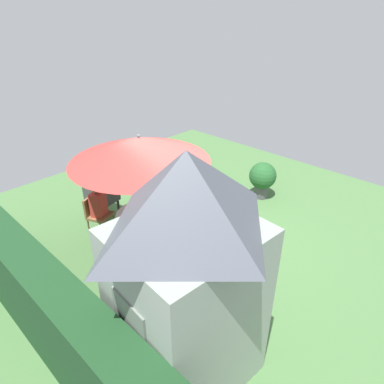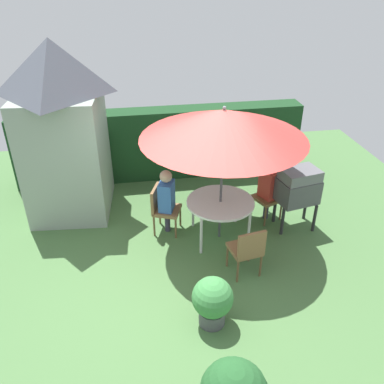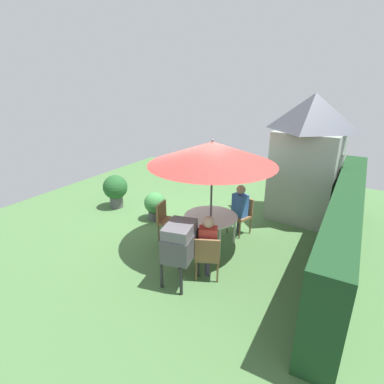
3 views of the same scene
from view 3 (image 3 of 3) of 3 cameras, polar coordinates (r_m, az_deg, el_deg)
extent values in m
plane|color=#47703D|center=(8.03, 0.14, -6.03)|extent=(11.00, 11.00, 0.00)
cube|color=#193D1E|center=(6.86, 26.69, -5.88)|extent=(6.38, 0.53, 1.58)
cube|color=gray|center=(8.58, 20.66, 2.91)|extent=(1.56, 1.72, 2.38)
pyramid|color=#4C515B|center=(8.27, 22.11, 13.89)|extent=(1.65, 1.82, 0.93)
cube|color=slate|center=(8.52, 25.70, 0.20)|extent=(0.60, 0.08, 1.86)
cylinder|color=white|center=(6.70, 3.60, -4.71)|extent=(1.19, 1.19, 0.04)
cylinder|color=beige|center=(7.37, 2.05, -5.50)|extent=(0.05, 0.05, 0.71)
cylinder|color=beige|center=(6.72, -1.29, -8.20)|extent=(0.05, 0.05, 0.71)
cylinder|color=beige|center=(7.07, 8.10, -6.91)|extent=(0.05, 0.05, 0.71)
cylinder|color=beige|center=(6.39, 5.25, -9.93)|extent=(0.05, 0.05, 0.71)
cylinder|color=#4C4C51|center=(6.52, 3.69, -0.94)|extent=(0.04, 0.04, 2.41)
cone|color=#B73833|center=(6.23, 3.89, 7.40)|extent=(2.71, 2.71, 0.47)
sphere|color=#4C4C51|center=(6.18, 3.95, 9.81)|extent=(0.06, 0.06, 0.06)
cube|color=#47474C|center=(5.51, -2.32, -10.13)|extent=(0.79, 0.63, 0.45)
cube|color=slate|center=(5.36, -2.37, -7.13)|extent=(0.75, 0.60, 0.20)
cylinder|color=#262628|center=(6.09, -2.40, -12.40)|extent=(0.06, 0.06, 0.55)
cylinder|color=#262628|center=(5.67, -5.82, -15.30)|extent=(0.06, 0.06, 0.55)
cylinder|color=#262628|center=(5.92, 1.16, -13.49)|extent=(0.06, 0.06, 0.55)
cylinder|color=#262628|center=(5.48, -2.07, -16.63)|extent=(0.06, 0.06, 0.55)
cube|color=olive|center=(5.85, 3.01, -11.89)|extent=(0.61, 0.61, 0.06)
cube|color=olive|center=(5.56, 2.93, -11.08)|extent=(0.23, 0.44, 0.45)
cylinder|color=brown|center=(5.82, 0.82, -14.71)|extent=(0.04, 0.04, 0.45)
cylinder|color=brown|center=(5.81, 4.89, -14.90)|extent=(0.04, 0.04, 0.45)
cylinder|color=brown|center=(6.15, 1.17, -12.58)|extent=(0.04, 0.04, 0.45)
cylinder|color=brown|center=(6.14, 4.99, -12.76)|extent=(0.04, 0.04, 0.45)
cube|color=olive|center=(7.47, 8.99, -4.61)|extent=(0.59, 0.59, 0.06)
cube|color=olive|center=(7.53, 10.14, -2.60)|extent=(0.21, 0.45, 0.45)
cylinder|color=brown|center=(7.59, 11.04, -6.19)|extent=(0.04, 0.04, 0.45)
cylinder|color=brown|center=(7.82, 8.77, -5.23)|extent=(0.04, 0.04, 0.45)
cylinder|color=brown|center=(7.32, 9.03, -7.14)|extent=(0.04, 0.04, 0.45)
cylinder|color=brown|center=(7.55, 6.74, -6.10)|extent=(0.04, 0.04, 0.45)
cube|color=olive|center=(7.14, -4.27, -5.63)|extent=(0.53, 0.53, 0.06)
cube|color=olive|center=(7.12, -5.87, -3.74)|extent=(0.46, 0.13, 0.45)
cylinder|color=brown|center=(7.48, -5.02, -6.32)|extent=(0.04, 0.04, 0.45)
cylinder|color=brown|center=(7.16, -6.35, -7.66)|extent=(0.04, 0.04, 0.45)
cylinder|color=brown|center=(7.33, -2.16, -6.81)|extent=(0.04, 0.04, 0.45)
cylinder|color=brown|center=(7.01, -3.37, -8.20)|extent=(0.04, 0.04, 0.45)
cylinder|color=#4C4C51|center=(9.29, -14.14, -1.81)|extent=(0.38, 0.38, 0.33)
sphere|color=#235628|center=(9.13, -14.39, 0.91)|extent=(0.71, 0.71, 0.71)
cylinder|color=#4C4C51|center=(8.33, -7.01, -4.32)|extent=(0.37, 0.37, 0.23)
sphere|color=#3D8442|center=(8.18, -7.12, -2.03)|extent=(0.57, 0.57, 0.57)
cube|color=#CC3D33|center=(5.70, 3.06, -9.30)|extent=(0.36, 0.41, 0.55)
sphere|color=tan|center=(5.51, 3.14, -5.72)|extent=(0.22, 0.22, 0.22)
cylinder|color=#383347|center=(5.97, 2.97, -13.60)|extent=(0.10, 0.10, 0.48)
cube|color=#3866B2|center=(7.35, 9.12, -2.45)|extent=(0.34, 0.40, 0.55)
sphere|color=tan|center=(7.21, 9.29, 0.45)|extent=(0.22, 0.22, 0.22)
cylinder|color=#383347|center=(7.56, 8.90, -6.05)|extent=(0.10, 0.10, 0.48)
camera|label=1|loc=(10.38, 38.02, 21.51)|focal=31.49mm
camera|label=2|loc=(11.02, -23.00, 23.56)|focal=37.90mm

